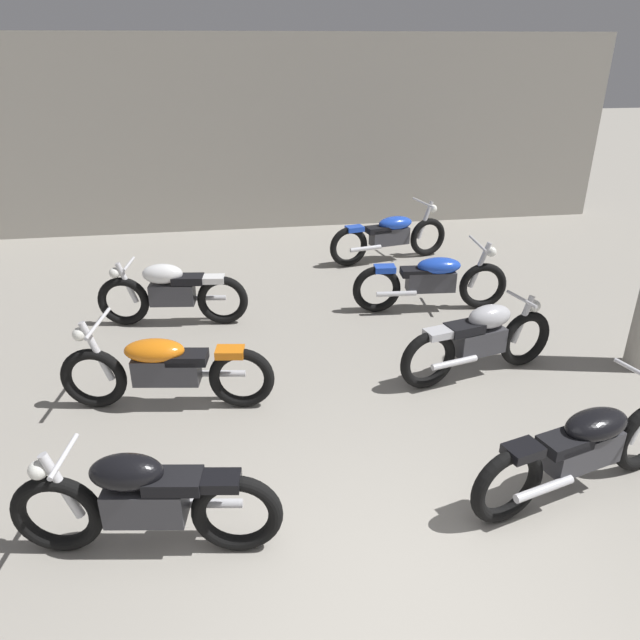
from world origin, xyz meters
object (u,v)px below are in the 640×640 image
(motorcycle_left_row_2, at_px, (172,292))
(motorcycle_right_row_3, at_px, (390,235))
(motorcycle_right_row_2, at_px, (432,280))
(motorcycle_right_row_1, at_px, (480,339))
(motorcycle_left_row_1, at_px, (165,368))
(motorcycle_right_row_0, at_px, (584,448))
(motorcycle_left_row_0, at_px, (144,500))

(motorcycle_left_row_2, distance_m, motorcycle_right_row_3, 4.04)
(motorcycle_right_row_2, bearing_deg, motorcycle_right_row_1, -91.81)
(motorcycle_left_row_2, bearing_deg, motorcycle_left_row_1, -87.92)
(motorcycle_left_row_2, xyz_separation_m, motorcycle_right_row_1, (3.46, -1.91, 0.00))
(motorcycle_left_row_2, distance_m, motorcycle_right_row_2, 3.52)
(motorcycle_left_row_1, bearing_deg, motorcycle_right_row_0, -28.19)
(motorcycle_left_row_1, height_order, motorcycle_left_row_2, motorcycle_left_row_1)
(motorcycle_left_row_1, xyz_separation_m, motorcycle_right_row_1, (3.39, 0.11, 0.01))
(motorcycle_left_row_2, relative_size, motorcycle_right_row_3, 0.92)
(motorcycle_right_row_1, distance_m, motorcycle_right_row_2, 1.83)
(motorcycle_left_row_0, distance_m, motorcycle_right_row_0, 3.45)
(motorcycle_left_row_1, distance_m, motorcycle_right_row_0, 3.92)
(motorcycle_right_row_0, relative_size, motorcycle_right_row_1, 1.09)
(motorcycle_right_row_2, height_order, motorcycle_right_row_3, same)
(motorcycle_right_row_0, relative_size, motorcycle_right_row_3, 0.99)
(motorcycle_right_row_3, bearing_deg, motorcycle_right_row_1, -90.50)
(motorcycle_left_row_1, bearing_deg, motorcycle_left_row_2, 92.08)
(motorcycle_right_row_3, bearing_deg, motorcycle_left_row_2, -149.86)
(motorcycle_left_row_0, xyz_separation_m, motorcycle_left_row_2, (-0.07, 3.96, 0.00))
(motorcycle_right_row_1, relative_size, motorcycle_right_row_3, 0.90)
(motorcycle_left_row_0, bearing_deg, motorcycle_right_row_1, 31.17)
(motorcycle_right_row_2, distance_m, motorcycle_right_row_3, 2.12)
(motorcycle_left_row_0, distance_m, motorcycle_left_row_1, 1.94)
(motorcycle_right_row_1, height_order, motorcycle_right_row_2, motorcycle_right_row_2)
(motorcycle_left_row_1, height_order, motorcycle_right_row_2, same)
(motorcycle_left_row_0, relative_size, motorcycle_right_row_2, 0.90)
(motorcycle_right_row_0, xyz_separation_m, motorcycle_right_row_3, (-0.03, 5.91, 0.00))
(motorcycle_left_row_2, height_order, motorcycle_right_row_1, same)
(motorcycle_right_row_0, xyz_separation_m, motorcycle_right_row_1, (-0.07, 1.96, 0.01))
(motorcycle_left_row_2, distance_m, motorcycle_right_row_0, 5.24)
(motorcycle_left_row_2, height_order, motorcycle_right_row_3, motorcycle_right_row_3)
(motorcycle_right_row_3, bearing_deg, motorcycle_left_row_1, -130.15)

